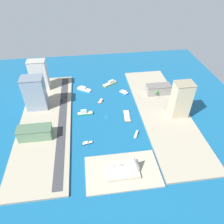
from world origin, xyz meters
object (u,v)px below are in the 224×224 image
(catamaran_blue, at_px, (124,92))
(patrol_launch_navy, at_px, (87,143))
(ferry_white_commuter, at_px, (84,89))
(office_block_beige, at_px, (181,100))
(ferry_green_doubledeck, at_px, (85,113))
(tower_tall_glass, at_px, (35,93))
(tugboat_red, at_px, (101,101))
(terminal_long_green, at_px, (35,133))
(ferry_yellow_fast, at_px, (110,83))
(pickup_red, at_px, (65,97))
(suv_black, at_px, (61,100))
(opera_landmark, at_px, (125,166))
(hotel_broad_white, at_px, (39,75))
(traffic_light_waterfront, at_px, (67,105))
(barge_flat_brown, at_px, (127,116))
(yacht_sleek_gray, at_px, (136,134))
(carpark_squat_concrete, at_px, (158,89))

(catamaran_blue, bearing_deg, patrol_launch_navy, 58.25)
(ferry_white_commuter, relative_size, office_block_beige, 0.47)
(ferry_green_doubledeck, bearing_deg, tower_tall_glass, -18.81)
(ferry_green_doubledeck, bearing_deg, office_block_beige, 170.43)
(tugboat_red, bearing_deg, terminal_long_green, 37.89)
(tugboat_red, xyz_separation_m, ferry_green_doubledeck, (26.44, 28.39, 1.15))
(ferry_yellow_fast, bearing_deg, ferry_green_doubledeck, 58.77)
(tower_tall_glass, bearing_deg, catamaran_blue, -169.94)
(patrol_launch_navy, relative_size, ferry_white_commuter, 0.57)
(patrol_launch_navy, xyz_separation_m, pickup_red, (30.50, -103.85, 2.35))
(suv_black, relative_size, opera_landmark, 0.13)
(hotel_broad_white, bearing_deg, catamaran_blue, 168.12)
(ferry_yellow_fast, xyz_separation_m, traffic_light_waterfront, (72.92, 61.16, 4.91))
(pickup_red, bearing_deg, hotel_broad_white, -38.34)
(catamaran_blue, bearing_deg, ferry_yellow_fast, -57.61)
(patrol_launch_navy, bearing_deg, tower_tall_glass, -49.76)
(suv_black, bearing_deg, tower_tall_glass, 19.37)
(tugboat_red, relative_size, hotel_broad_white, 0.22)
(ferry_white_commuter, xyz_separation_m, pickup_red, (30.61, 21.83, 1.65))
(catamaran_blue, relative_size, suv_black, 3.46)
(barge_flat_brown, xyz_separation_m, suv_black, (96.45, -49.78, 2.73))
(patrol_launch_navy, relative_size, catamaran_blue, 0.86)
(ferry_green_doubledeck, bearing_deg, yacht_sleek_gray, 141.33)
(suv_black, relative_size, pickup_red, 0.99)
(yacht_sleek_gray, bearing_deg, barge_flat_brown, -82.49)
(carpark_squat_concrete, height_order, hotel_broad_white, hotel_broad_white)
(barge_flat_brown, relative_size, ferry_white_commuter, 1.08)
(patrol_launch_navy, distance_m, hotel_broad_white, 156.09)
(suv_black, bearing_deg, ferry_white_commuter, -139.91)
(carpark_squat_concrete, distance_m, pickup_red, 152.13)
(office_block_beige, xyz_separation_m, traffic_light_waterfront, (158.93, -39.94, -22.20))
(suv_black, bearing_deg, barge_flat_brown, 152.70)
(ferry_yellow_fast, height_order, tower_tall_glass, tower_tall_glass)
(patrol_launch_navy, bearing_deg, catamaran_blue, -121.75)
(barge_flat_brown, bearing_deg, catamaran_blue, -95.92)
(opera_landmark, bearing_deg, barge_flat_brown, -102.74)
(patrol_launch_navy, height_order, carpark_squat_concrete, carpark_squat_concrete)
(hotel_broad_white, bearing_deg, ferry_green_doubledeck, 132.56)
(barge_flat_brown, height_order, opera_landmark, opera_landmark)
(barge_flat_brown, distance_m, opera_landmark, 95.48)
(patrol_launch_navy, relative_size, hotel_broad_white, 0.28)
(patrol_launch_navy, bearing_deg, suv_black, -68.90)
(patrol_launch_navy, distance_m, ferry_yellow_fast, 145.64)
(patrol_launch_navy, xyz_separation_m, barge_flat_brown, (-59.88, -45.01, -0.28))
(pickup_red, xyz_separation_m, traffic_light_waterfront, (-4.43, 27.12, 3.47))
(catamaran_blue, distance_m, office_block_beige, 100.79)
(opera_landmark, bearing_deg, office_block_beige, -138.04)
(suv_black, bearing_deg, office_block_beige, 161.10)
(tugboat_red, relative_size, ferry_white_commuter, 0.46)
(yacht_sleek_gray, xyz_separation_m, traffic_light_waterfront, (91.00, -70.01, 5.73))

